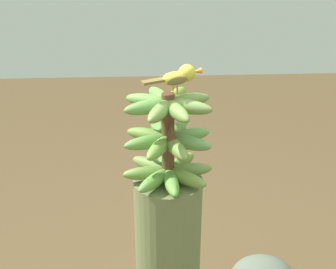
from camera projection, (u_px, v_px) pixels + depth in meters
banana_bunch at (168, 139)px, 1.40m from camera, size 0.28×0.28×0.29m
perched_bird at (180, 76)px, 1.33m from camera, size 0.18×0.10×0.08m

